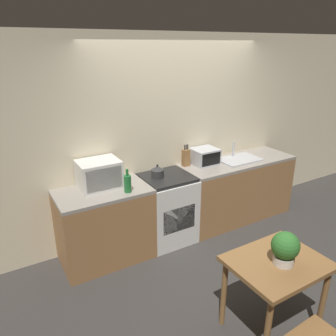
% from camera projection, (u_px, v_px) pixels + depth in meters
% --- Properties ---
extents(ground_plane, '(16.00, 16.00, 0.00)m').
position_uv_depth(ground_plane, '(224.00, 262.00, 3.94)').
color(ground_plane, '#33302D').
extents(wall_back, '(10.00, 0.06, 2.60)m').
position_uv_depth(wall_back, '(175.00, 136.00, 4.40)').
color(wall_back, beige).
rests_on(wall_back, ground_plane).
extents(counter_left_run, '(1.06, 0.62, 0.90)m').
position_uv_depth(counter_left_run, '(105.00, 225.00, 3.86)').
color(counter_left_run, olive).
rests_on(counter_left_run, ground_plane).
extents(counter_right_run, '(1.72, 0.62, 0.90)m').
position_uv_depth(counter_right_run, '(236.00, 189.00, 4.82)').
color(counter_right_run, olive).
rests_on(counter_right_run, ground_plane).
extents(stove_range, '(0.63, 0.62, 0.90)m').
position_uv_depth(stove_range, '(167.00, 208.00, 4.26)').
color(stove_range, silver).
rests_on(stove_range, ground_plane).
extents(kettle, '(0.16, 0.16, 0.17)m').
position_uv_depth(kettle, '(157.00, 172.00, 4.06)').
color(kettle, '#2D2D2D').
rests_on(kettle, stove_range).
extents(microwave, '(0.47, 0.37, 0.32)m').
position_uv_depth(microwave, '(99.00, 174.00, 3.74)').
color(microwave, silver).
rests_on(microwave, counter_left_run).
extents(bottle, '(0.08, 0.08, 0.27)m').
position_uv_depth(bottle, '(128.00, 183.00, 3.63)').
color(bottle, '#1E662D').
rests_on(bottle, counter_left_run).
extents(knife_block, '(0.10, 0.07, 0.30)m').
position_uv_depth(knife_block, '(186.00, 158.00, 4.41)').
color(knife_block, brown).
rests_on(knife_block, counter_right_run).
extents(toaster_oven, '(0.35, 0.31, 0.21)m').
position_uv_depth(toaster_oven, '(205.00, 156.00, 4.50)').
color(toaster_oven, '#ADAFB5').
rests_on(toaster_oven, counter_right_run).
extents(sink_basin, '(0.59, 0.39, 0.24)m').
position_uv_depth(sink_basin, '(239.00, 159.00, 4.68)').
color(sink_basin, '#ADAFB5').
rests_on(sink_basin, counter_right_run).
extents(dining_table, '(0.80, 0.64, 0.73)m').
position_uv_depth(dining_table, '(276.00, 272.00, 2.81)').
color(dining_table, brown).
rests_on(dining_table, ground_plane).
extents(potted_plant, '(0.23, 0.23, 0.29)m').
position_uv_depth(potted_plant, '(285.00, 248.00, 2.68)').
color(potted_plant, beige).
rests_on(potted_plant, dining_table).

